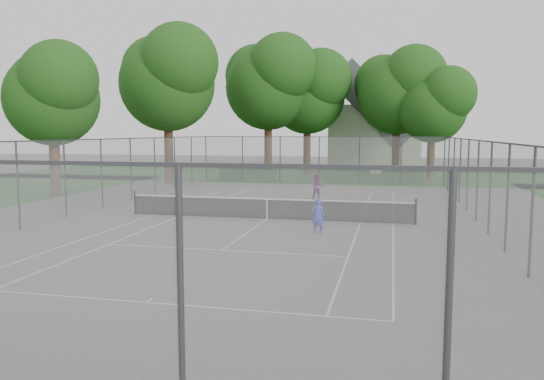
% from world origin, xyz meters
% --- Properties ---
extents(ground, '(120.00, 120.00, 0.00)m').
position_xyz_m(ground, '(0.00, 0.00, 0.00)').
color(ground, '#615E5C').
rests_on(ground, ground).
extents(grass_far, '(60.00, 20.00, 0.00)m').
position_xyz_m(grass_far, '(0.00, 26.00, 0.00)').
color(grass_far, '#1B4E16').
rests_on(grass_far, ground).
extents(court_markings, '(11.03, 23.83, 0.01)m').
position_xyz_m(court_markings, '(0.00, 0.00, 0.01)').
color(court_markings, beige).
rests_on(court_markings, ground).
extents(tennis_net, '(12.87, 0.10, 1.10)m').
position_xyz_m(tennis_net, '(0.00, 0.00, 0.51)').
color(tennis_net, black).
rests_on(tennis_net, ground).
extents(perimeter_fence, '(18.08, 34.08, 3.52)m').
position_xyz_m(perimeter_fence, '(0.00, 0.00, 1.81)').
color(perimeter_fence, '#38383D').
rests_on(perimeter_fence, ground).
extents(tree_far_left, '(8.34, 7.62, 11.99)m').
position_xyz_m(tree_far_left, '(-5.01, 21.90, 8.24)').
color(tree_far_left, '#3B2215').
rests_on(tree_far_left, ground).
extents(tree_far_midleft, '(7.62, 6.96, 10.95)m').
position_xyz_m(tree_far_midleft, '(-1.96, 23.94, 7.53)').
color(tree_far_midleft, '#3B2215').
rests_on(tree_far_midleft, ground).
extents(tree_far_midright, '(7.57, 6.91, 10.88)m').
position_xyz_m(tree_far_midright, '(5.74, 23.15, 7.47)').
color(tree_far_midright, '#3B2215').
rests_on(tree_far_midright, ground).
extents(tree_far_right, '(6.21, 5.67, 8.93)m').
position_xyz_m(tree_far_right, '(8.44, 21.31, 6.13)').
color(tree_far_right, '#3B2215').
rests_on(tree_far_right, ground).
extents(tree_side_back, '(8.08, 7.38, 11.62)m').
position_xyz_m(tree_side_back, '(-10.92, 14.39, 7.99)').
color(tree_side_back, '#3B2215').
rests_on(tree_side_back, ground).
extents(tree_side_front, '(6.32, 5.77, 9.08)m').
position_xyz_m(tree_side_front, '(-14.30, 5.34, 6.24)').
color(tree_side_front, '#3B2215').
rests_on(tree_side_front, ground).
extents(hedge_left, '(4.40, 1.32, 1.10)m').
position_xyz_m(hedge_left, '(-5.82, 17.95, 0.55)').
color(hedge_left, '#194616').
rests_on(hedge_left, ground).
extents(hedge_mid, '(3.70, 1.06, 1.16)m').
position_xyz_m(hedge_mid, '(1.89, 18.48, 0.58)').
color(hedge_mid, '#194616').
rests_on(hedge_mid, ground).
extents(hedge_right, '(3.15, 1.16, 0.95)m').
position_xyz_m(hedge_right, '(6.16, 18.47, 0.47)').
color(hedge_right, '#194616').
rests_on(hedge_right, ground).
extents(house, '(8.52, 6.60, 10.60)m').
position_xyz_m(house, '(3.66, 30.51, 4.27)').
color(house, beige).
rests_on(house, ground).
extents(girl_player, '(0.51, 0.35, 1.36)m').
position_xyz_m(girl_player, '(2.67, -2.81, 0.68)').
color(girl_player, '#3541C7').
rests_on(girl_player, ground).
extents(woman_player, '(0.75, 0.60, 1.50)m').
position_xyz_m(woman_player, '(1.24, 7.25, 0.75)').
color(woman_player, '#7A2868').
rests_on(woman_player, ground).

